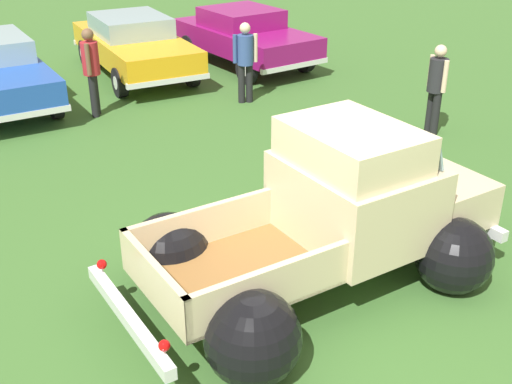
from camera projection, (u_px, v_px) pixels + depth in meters
The scene contains 7 objects.
ground_plane at pixel (307, 286), 7.63m from camera, with size 80.00×80.00×0.00m, color #3D6B2D.
vintage_pickup_truck at pixel (336, 222), 7.49m from camera, with size 4.71×2.94×1.96m.
show_car_2 at pixel (134, 43), 15.45m from camera, with size 2.04×4.70×1.43m.
show_car_3 at pixel (244, 35), 16.27m from camera, with size 2.34×4.38×1.43m.
spectator_0 at pixel (91, 67), 12.68m from camera, with size 0.46×0.51×1.77m.
spectator_1 at pixel (245, 58), 13.47m from camera, with size 0.53×0.42×1.71m.
spectator_2 at pixel (437, 84), 11.79m from camera, with size 0.39×0.54×1.69m.
Camera 1 is at (-3.68, -5.21, 4.39)m, focal length 44.80 mm.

